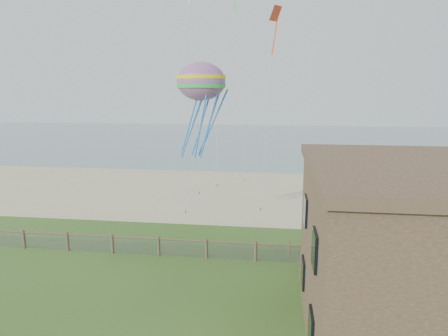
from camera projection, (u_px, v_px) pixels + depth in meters
The scene contains 8 objects.
ground at pixel (184, 311), 18.58m from camera, with size 160.00×160.00×0.00m, color #304F1B.
sand_beach at pixel (234, 192), 39.98m from camera, with size 72.00×20.00×0.02m, color tan.
ocean at pixel (257, 139), 82.77m from camera, with size 160.00×68.00×0.02m, color slate.
chainlink_fence at pixel (206, 250), 24.31m from camera, with size 36.20×0.20×1.25m, color #503A2D, non-canonical shape.
motel_deck at pixel (438, 274), 21.72m from camera, with size 15.00×2.00×0.50m, color brown.
picnic_table at pixel (349, 272), 21.80m from camera, with size 1.76×1.33×0.74m, color brown, non-canonical shape.
octopus_kite at pixel (201, 108), 28.51m from camera, with size 3.52×2.49×7.26m, color #FF4F28, non-canonical shape.
kite_red at pixel (275, 26), 27.26m from camera, with size 1.05×0.70×2.66m, color #D84226, non-canonical shape.
Camera 1 is at (4.06, -16.55, 10.15)m, focal length 32.00 mm.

